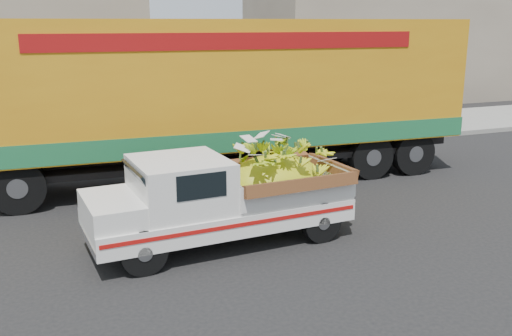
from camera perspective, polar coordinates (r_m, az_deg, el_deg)
name	(u,v)px	position (r m, az deg, el deg)	size (l,w,h in m)	color
ground	(236,243)	(10.02, -2.03, -7.52)	(100.00, 100.00, 0.00)	black
curb	(157,159)	(15.88, -9.85, 0.87)	(60.00, 0.25, 0.15)	gray
sidewalk	(143,145)	(17.90, -11.27, 2.31)	(60.00, 4.00, 0.14)	gray
building_right	(397,37)	(29.60, 13.92, 12.60)	(14.00, 6.00, 6.00)	gray
pickup_truck	(239,194)	(9.91, -1.75, -2.59)	(4.58, 1.93, 1.57)	black
semi_trailer	(221,93)	(13.46, -3.47, 7.49)	(12.03, 3.04, 3.80)	black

